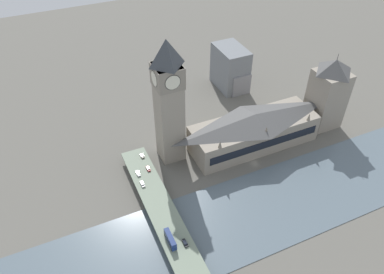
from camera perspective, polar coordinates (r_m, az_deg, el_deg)
name	(u,v)px	position (r m, az deg, el deg)	size (l,w,h in m)	color
ground_plane	(255,163)	(231.61, 9.51, -4.00)	(600.00, 600.00, 0.00)	#605E56
river_water	(285,200)	(214.82, 13.98, -9.30)	(51.35, 360.00, 0.30)	slate
parliament_hall	(254,130)	(237.10, 9.44, 1.11)	(26.67, 80.98, 24.10)	gray
clock_tower	(169,99)	(207.86, -3.58, 5.78)	(15.24, 15.24, 77.92)	gray
victoria_tower	(328,93)	(260.06, 19.98, 6.28)	(19.58, 19.58, 52.65)	gray
road_bridge	(174,237)	(188.70, -2.74, -14.93)	(134.70, 14.50, 5.90)	#5D6A59
double_decker_bus_lead	(170,239)	(183.53, -3.34, -15.24)	(10.95, 2.56, 4.72)	navy
car_northbound_lead	(148,169)	(217.49, -6.69, -4.79)	(4.27, 1.77, 1.42)	maroon
car_northbound_mid	(138,173)	(215.53, -8.23, -5.50)	(4.71, 1.82, 1.41)	silver
car_northbound_tail	(142,156)	(225.74, -7.61, -2.85)	(3.90, 1.92, 1.40)	slate
car_southbound_lead	(185,243)	(184.36, -1.08, -15.82)	(4.74, 1.76, 1.40)	black
car_southbound_mid	(142,184)	(209.50, -7.56, -7.09)	(4.76, 1.83, 1.51)	silver
city_block_west	(230,68)	(290.65, 5.82, 10.48)	(29.64, 19.29, 32.47)	slate
city_block_center	(236,80)	(291.38, 6.66, 8.67)	(20.09, 15.06, 16.54)	gray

